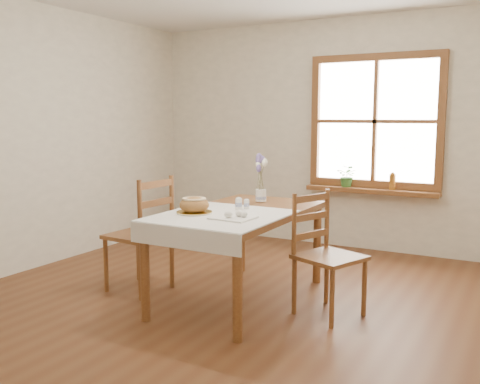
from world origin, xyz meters
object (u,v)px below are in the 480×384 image
(chair_left, at_px, (139,233))
(chair_right, at_px, (330,255))
(bread_plate, at_px, (194,212))
(flower_vase, at_px, (261,196))
(dining_table, at_px, (240,221))

(chair_left, bearing_deg, chair_right, 101.30)
(bread_plate, bearing_deg, chair_left, 168.01)
(chair_left, height_order, flower_vase, chair_left)
(chair_right, relative_size, bread_plate, 3.46)
(dining_table, relative_size, bread_plate, 5.94)
(bread_plate, distance_m, flower_vase, 0.81)
(chair_left, distance_m, bread_plate, 0.75)
(dining_table, bearing_deg, chair_left, -167.78)
(chair_left, xyz_separation_m, chair_right, (1.66, 0.22, -0.03))
(flower_vase, bearing_deg, chair_right, -28.08)
(bread_plate, xyz_separation_m, flower_vase, (0.18, 0.79, 0.04))
(chair_left, xyz_separation_m, flower_vase, (0.86, 0.65, 0.30))
(dining_table, relative_size, flower_vase, 15.19)
(chair_left, bearing_deg, dining_table, 105.89)
(dining_table, height_order, flower_vase, flower_vase)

